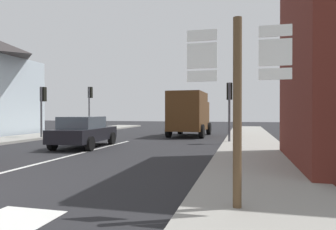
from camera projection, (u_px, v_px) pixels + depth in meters
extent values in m
plane|color=#232326|center=(114.00, 145.00, 15.57)|extent=(80.00, 80.00, 0.00)
cube|color=gray|center=(254.00, 153.00, 11.97)|extent=(2.86, 44.00, 0.14)
cube|color=silver|center=(71.00, 156.00, 11.68)|extent=(0.16, 12.00, 0.01)
cube|color=silver|center=(10.00, 128.00, 25.26)|extent=(4.49, 1.20, 0.70)
cube|color=black|center=(85.00, 134.00, 14.54)|extent=(2.06, 4.32, 0.60)
cube|color=#47515B|center=(82.00, 122.00, 14.29)|extent=(1.70, 2.21, 0.55)
cylinder|color=black|center=(80.00, 138.00, 16.02)|extent=(0.27, 0.65, 0.64)
cylinder|color=black|center=(112.00, 138.00, 15.73)|extent=(0.27, 0.65, 0.64)
cylinder|color=black|center=(53.00, 143.00, 13.36)|extent=(0.27, 0.65, 0.64)
cylinder|color=black|center=(90.00, 144.00, 13.07)|extent=(0.27, 0.65, 0.64)
cube|color=#4C2D14|center=(188.00, 111.00, 20.69)|extent=(2.29, 3.75, 2.60)
cube|color=#4C2D14|center=(194.00, 115.00, 23.10)|extent=(2.12, 1.35, 2.00)
cube|color=#47515B|center=(195.00, 105.00, 23.14)|extent=(1.76, 0.14, 0.70)
cylinder|color=black|center=(180.00, 128.00, 23.36)|extent=(0.30, 0.91, 0.90)
cylinder|color=black|center=(209.00, 129.00, 22.77)|extent=(0.30, 0.91, 0.90)
cylinder|color=black|center=(169.00, 131.00, 20.08)|extent=(0.30, 0.91, 0.90)
cylinder|color=black|center=(202.00, 131.00, 19.49)|extent=(0.30, 0.91, 0.90)
cylinder|color=brown|center=(237.00, 117.00, 4.88)|extent=(0.14, 0.14, 3.20)
cube|color=white|center=(202.00, 35.00, 5.05)|extent=(0.50, 0.03, 0.18)
cube|color=black|center=(202.00, 36.00, 5.07)|extent=(0.43, 0.01, 0.13)
cube|color=white|center=(202.00, 56.00, 5.06)|extent=(0.50, 0.03, 0.42)
cube|color=black|center=(202.00, 56.00, 5.08)|extent=(0.43, 0.01, 0.32)
cube|color=white|center=(202.00, 76.00, 5.06)|extent=(0.50, 0.03, 0.18)
cube|color=black|center=(202.00, 76.00, 5.08)|extent=(0.43, 0.01, 0.13)
cube|color=white|center=(275.00, 31.00, 4.78)|extent=(0.50, 0.03, 0.18)
cube|color=black|center=(275.00, 31.00, 4.79)|extent=(0.43, 0.01, 0.13)
cube|color=white|center=(275.00, 52.00, 4.78)|extent=(0.50, 0.03, 0.42)
cube|color=black|center=(275.00, 53.00, 4.80)|extent=(0.43, 0.01, 0.32)
cube|color=white|center=(275.00, 74.00, 4.78)|extent=(0.50, 0.03, 0.18)
cube|color=black|center=(275.00, 74.00, 4.80)|extent=(0.43, 0.01, 0.13)
cylinder|color=#47474C|center=(89.00, 110.00, 24.73)|extent=(0.12, 0.12, 3.76)
cube|color=black|center=(90.00, 92.00, 24.91)|extent=(0.30, 0.28, 0.90)
sphere|color=red|center=(91.00, 89.00, 25.04)|extent=(0.18, 0.18, 0.18)
sphere|color=#3C2303|center=(91.00, 93.00, 25.04)|extent=(0.18, 0.18, 0.18)
sphere|color=black|center=(91.00, 96.00, 25.05)|extent=(0.18, 0.18, 0.18)
cylinder|color=#47474C|center=(41.00, 113.00, 18.86)|extent=(0.12, 0.12, 3.26)
cube|color=black|center=(43.00, 94.00, 19.05)|extent=(0.30, 0.28, 0.90)
sphere|color=red|center=(45.00, 90.00, 19.18)|extent=(0.18, 0.18, 0.18)
sphere|color=#3C2303|center=(45.00, 95.00, 19.18)|extent=(0.18, 0.18, 0.18)
sphere|color=black|center=(45.00, 99.00, 19.19)|extent=(0.18, 0.18, 0.18)
cylinder|color=#47474C|center=(229.00, 113.00, 15.99)|extent=(0.12, 0.12, 3.25)
cube|color=black|center=(230.00, 91.00, 16.18)|extent=(0.30, 0.28, 0.90)
sphere|color=red|center=(230.00, 86.00, 16.31)|extent=(0.18, 0.18, 0.18)
sphere|color=#3C2303|center=(230.00, 92.00, 16.31)|extent=(0.18, 0.18, 0.18)
sphere|color=black|center=(230.00, 97.00, 16.32)|extent=(0.18, 0.18, 0.18)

